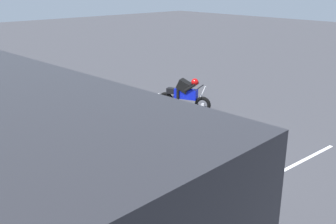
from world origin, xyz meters
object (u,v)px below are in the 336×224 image
at_px(spectator_right, 77,130).
at_px(stunt_motorcycle, 185,94).
at_px(parked_motorcycle_dark, 63,164).
at_px(spectator_centre, 94,143).
at_px(spectator_far_left, 159,170).
at_px(spectator_left, 129,152).

bearing_deg(spectator_right, stunt_motorcycle, -73.69).
distance_m(parked_motorcycle_dark, stunt_motorcycle, 6.23).
distance_m(spectator_centre, parked_motorcycle_dark, 0.90).
height_order(spectator_right, parked_motorcycle_dark, spectator_right).
relative_size(spectator_centre, spectator_right, 0.99).
height_order(spectator_centre, spectator_right, spectator_right).
relative_size(spectator_far_left, parked_motorcycle_dark, 0.88).
bearing_deg(parked_motorcycle_dark, spectator_right, -56.80).
bearing_deg(stunt_motorcycle, spectator_centre, 114.70).
xyz_separation_m(spectator_left, spectator_centre, (0.98, 0.26, -0.03)).
xyz_separation_m(spectator_centre, parked_motorcycle_dark, (0.50, 0.55, -0.52)).
xyz_separation_m(spectator_centre, stunt_motorcycle, (2.47, -5.36, -0.39)).
xyz_separation_m(spectator_far_left, spectator_right, (3.04, -0.00, -0.07)).
distance_m(spectator_far_left, spectator_centre, 2.12).
bearing_deg(stunt_motorcycle, spectator_far_left, 131.08).
relative_size(spectator_centre, stunt_motorcycle, 0.87).
xyz_separation_m(spectator_right, stunt_motorcycle, (1.54, -5.25, -0.40)).
relative_size(spectator_left, spectator_right, 1.01).
xyz_separation_m(spectator_centre, spectator_right, (0.93, -0.11, 0.02)).
relative_size(spectator_left, spectator_centre, 1.02).
bearing_deg(spectator_centre, spectator_right, -6.74).
height_order(spectator_far_left, stunt_motorcycle, spectator_far_left).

